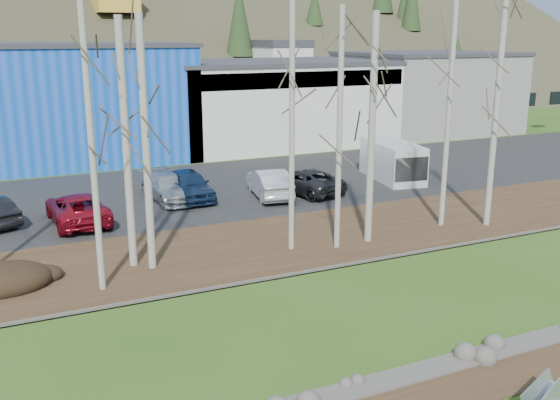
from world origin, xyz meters
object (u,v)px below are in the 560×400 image
car_6 (304,181)px  van_white (394,162)px  car_5 (269,183)px  car_3 (169,187)px  car_2 (77,208)px  car_4 (189,185)px  bench_damaged (539,400)px

car_6 → van_white: (6.48, 0.56, 0.45)m
car_5 → car_6: (2.17, -0.02, -0.09)m
car_3 → car_6: bearing=-17.8°
car_2 → car_4: size_ratio=1.10×
car_4 → bench_damaged: bearing=-86.1°
car_2 → bench_damaged: bearing=108.0°
bench_damaged → car_5: (2.44, 21.25, 0.54)m
car_3 → car_2: bearing=-160.3°
car_3 → car_5: (5.24, -1.67, 0.08)m
car_2 → car_5: car_5 is taller
car_3 → car_5: bearing=-22.7°
car_5 → car_6: size_ratio=0.95×
car_2 → car_3: bearing=-158.3°
car_2 → car_4: car_4 is taller
car_2 → car_6: size_ratio=1.03×
bench_damaged → car_3: bearing=75.0°
car_6 → van_white: size_ratio=0.91×
car_2 → car_5: size_ratio=1.09×
car_4 → car_5: (4.16, -1.43, -0.02)m
car_3 → car_4: car_4 is taller
bench_damaged → car_6: car_6 is taller
van_white → car_2: bearing=-166.2°
van_white → car_4: bearing=-173.7°
car_3 → car_6: size_ratio=0.97×
car_3 → car_4: size_ratio=1.04×
car_6 → van_white: bearing=171.0°
car_4 → car_6: (6.33, -1.45, -0.10)m
van_white → car_5: bearing=-166.2°
car_3 → car_5: 5.50m
car_2 → car_6: car_2 is taller
car_6 → van_white: 6.52m
bench_damaged → car_5: 21.39m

